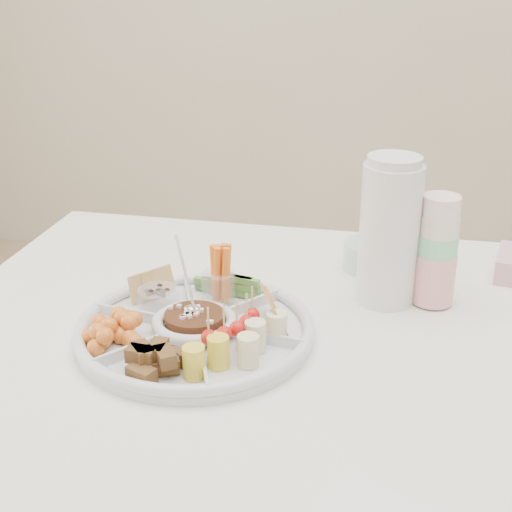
# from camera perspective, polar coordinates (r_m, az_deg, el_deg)

# --- Properties ---
(party_tray) EXTENTS (0.43, 0.43, 0.04)m
(party_tray) POSITION_cam_1_polar(r_m,az_deg,el_deg) (1.16, -4.92, -5.63)
(party_tray) COLOR silver
(party_tray) RESTS_ON dining_table
(bean_dip) EXTENTS (0.11, 0.11, 0.04)m
(bean_dip) POSITION_cam_1_polar(r_m,az_deg,el_deg) (1.15, -4.93, -5.31)
(bean_dip) COLOR black
(bean_dip) RESTS_ON party_tray
(tortillas) EXTENTS (0.10, 0.10, 0.06)m
(tortillas) POSITION_cam_1_polar(r_m,az_deg,el_deg) (1.16, 1.44, -4.18)
(tortillas) COLOR olive
(tortillas) RESTS_ON party_tray
(carrot_cucumber) EXTENTS (0.13, 0.13, 0.10)m
(carrot_cucumber) POSITION_cam_1_polar(r_m,az_deg,el_deg) (1.25, -2.52, -1.26)
(carrot_cucumber) COLOR orange
(carrot_cucumber) RESTS_ON party_tray
(pita_raisins) EXTENTS (0.11, 0.11, 0.05)m
(pita_raisins) POSITION_cam_1_polar(r_m,az_deg,el_deg) (1.25, -8.44, -2.52)
(pita_raisins) COLOR #DFC785
(pita_raisins) RESTS_ON party_tray
(cherries) EXTENTS (0.14, 0.14, 0.05)m
(cherries) POSITION_cam_1_polar(r_m,az_deg,el_deg) (1.15, -11.43, -5.51)
(cherries) COLOR #CF6527
(cherries) RESTS_ON party_tray
(granola_chunks) EXTENTS (0.12, 0.12, 0.05)m
(granola_chunks) POSITION_cam_1_polar(r_m,az_deg,el_deg) (1.05, -7.89, -8.18)
(granola_chunks) COLOR #4E3220
(granola_chunks) RESTS_ON party_tray
(banana_tomato) EXTENTS (0.12, 0.12, 0.09)m
(banana_tomato) POSITION_cam_1_polar(r_m,az_deg,el_deg) (1.05, -0.82, -6.53)
(banana_tomato) COLOR #FFF780
(banana_tomato) RESTS_ON party_tray
(cup_stack) EXTENTS (0.09, 0.09, 0.20)m
(cup_stack) POSITION_cam_1_polar(r_m,az_deg,el_deg) (1.27, 14.26, 0.42)
(cup_stack) COLOR #B0C7AC
(cup_stack) RESTS_ON dining_table
(thermos) EXTENTS (0.12, 0.12, 0.27)m
(thermos) POSITION_cam_1_polar(r_m,az_deg,el_deg) (1.26, 10.63, 2.10)
(thermos) COLOR white
(thermos) RESTS_ON dining_table
(flower_bowl) EXTENTS (0.11, 0.11, 0.08)m
(flower_bowl) POSITION_cam_1_polar(r_m,az_deg,el_deg) (1.42, 9.17, 0.52)
(flower_bowl) COLOR #A9DAB6
(flower_bowl) RESTS_ON dining_table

